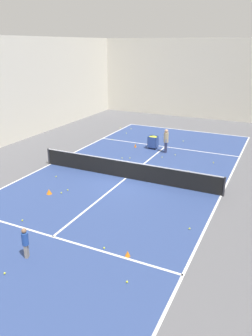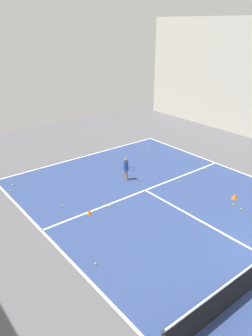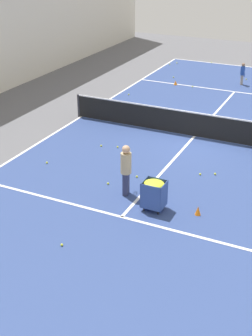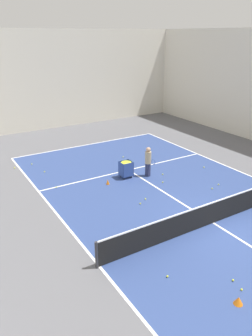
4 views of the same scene
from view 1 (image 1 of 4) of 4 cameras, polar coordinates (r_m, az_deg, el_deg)
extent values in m
plane|color=#5B5B60|center=(18.38, 0.00, -1.78)|extent=(38.97, 38.97, 0.00)
cube|color=navy|center=(18.38, 0.00, -1.78)|extent=(10.49, 24.06, 0.00)
cube|color=white|center=(29.16, 10.37, 6.49)|extent=(10.49, 0.10, 0.00)
cube|color=white|center=(21.04, -12.99, 0.66)|extent=(0.10, 24.06, 0.00)
cube|color=white|center=(16.98, 16.22, -4.65)|extent=(0.10, 24.06, 0.00)
cube|color=white|center=(13.39, -12.63, -11.59)|extent=(10.49, 0.10, 0.00)
cube|color=white|center=(24.16, 6.83, 3.69)|extent=(10.49, 0.10, 0.00)
cube|color=white|center=(18.38, 0.00, -1.77)|extent=(0.10, 13.23, 0.00)
cube|color=silver|center=(33.82, 13.46, 14.77)|extent=(21.40, 0.15, 7.61)
cylinder|color=#2D2D33|center=(20.93, -13.31, 2.00)|extent=(0.10, 0.10, 1.02)
cylinder|color=#2D2D33|center=(16.76, 16.73, -3.15)|extent=(0.10, 0.10, 1.02)
cube|color=black|center=(18.20, 0.00, -0.34)|extent=(10.59, 0.03, 0.95)
cube|color=white|center=(18.02, 0.00, 1.14)|extent=(10.59, 0.04, 0.05)
cube|color=gray|center=(12.35, -16.92, -13.65)|extent=(0.18, 0.22, 0.52)
cylinder|color=#234799|center=(12.09, -17.17, -11.71)|extent=(0.31, 0.31, 0.47)
sphere|color=#846047|center=(11.92, -17.34, -10.40)|extent=(0.17, 0.17, 0.17)
torus|color=#2D478C|center=(12.40, -16.88, -11.42)|extent=(0.13, 0.27, 0.28)
cube|color=#2D3351|center=(22.79, 6.93, 3.59)|extent=(0.20, 0.29, 0.74)
cylinder|color=tan|center=(22.59, 7.01, 5.29)|extent=(0.39, 0.39, 0.66)
sphere|color=tan|center=(22.47, 7.06, 6.41)|extent=(0.25, 0.25, 0.25)
torus|color=#2D478C|center=(22.30, 6.98, 4.65)|extent=(0.08, 0.28, 0.28)
cube|color=#2D478C|center=(23.62, 4.71, 3.70)|extent=(0.64, 0.57, 0.02)
cube|color=#2D478C|center=(23.27, 4.49, 4.44)|extent=(0.64, 0.02, 0.77)
cube|color=#2D478C|center=(23.76, 4.98, 4.77)|extent=(0.64, 0.02, 0.77)
cube|color=#2D478C|center=(23.62, 4.03, 4.70)|extent=(0.02, 0.57, 0.77)
cube|color=#2D478C|center=(23.41, 5.45, 4.51)|extent=(0.02, 0.57, 0.77)
ellipsoid|color=yellow|center=(23.42, 4.76, 5.37)|extent=(0.60, 0.53, 0.16)
cylinder|color=black|center=(23.54, 4.02, 3.49)|extent=(0.05, 0.05, 0.14)
cylinder|color=black|center=(23.39, 5.04, 3.34)|extent=(0.05, 0.05, 0.14)
cylinder|color=black|center=(23.90, 4.37, 3.75)|extent=(0.05, 0.05, 0.14)
cylinder|color=black|center=(23.74, 5.39, 3.60)|extent=(0.05, 0.05, 0.14)
cone|color=orange|center=(23.85, 1.64, 3.94)|extent=(0.17, 0.17, 0.27)
cone|color=orange|center=(16.89, -13.26, -4.03)|extent=(0.28, 0.28, 0.25)
cone|color=orange|center=(11.98, 0.28, -14.67)|extent=(0.19, 0.19, 0.23)
sphere|color=yellow|center=(21.39, 14.99, 0.91)|extent=(0.07, 0.07, 0.07)
sphere|color=yellow|center=(16.85, -11.20, -4.26)|extent=(0.07, 0.07, 0.07)
sphere|color=yellow|center=(18.92, -12.09, -1.47)|extent=(0.07, 0.07, 0.07)
sphere|color=yellow|center=(25.75, -2.42, 4.98)|extent=(0.07, 0.07, 0.07)
sphere|color=yellow|center=(29.45, -1.00, 7.03)|extent=(0.07, 0.07, 0.07)
sphere|color=yellow|center=(10.93, 0.18, -19.22)|extent=(0.07, 0.07, 0.07)
sphere|color=yellow|center=(22.38, 8.55, 2.29)|extent=(0.07, 0.07, 0.07)
sphere|color=yellow|center=(13.77, 11.01, -10.31)|extent=(0.07, 0.07, 0.07)
sphere|color=yellow|center=(11.94, -20.38, -16.80)|extent=(0.07, 0.07, 0.07)
sphere|color=yellow|center=(14.77, -17.61, -8.69)|extent=(0.07, 0.07, 0.07)
sphere|color=yellow|center=(21.01, -9.63, 0.98)|extent=(0.07, 0.07, 0.07)
sphere|color=yellow|center=(19.63, 10.82, -0.54)|extent=(0.07, 0.07, 0.07)
sphere|color=yellow|center=(27.63, 0.06, 6.10)|extent=(0.07, 0.07, 0.07)
sphere|color=yellow|center=(21.80, 6.28, 1.90)|extent=(0.07, 0.07, 0.07)
sphere|color=yellow|center=(19.63, 8.95, -0.41)|extent=(0.07, 0.07, 0.07)
sphere|color=yellow|center=(25.69, 9.92, 4.64)|extent=(0.07, 0.07, 0.07)
sphere|color=yellow|center=(29.09, 0.89, 6.85)|extent=(0.07, 0.07, 0.07)
sphere|color=yellow|center=(21.49, -0.68, 1.74)|extent=(0.07, 0.07, 0.07)
sphere|color=yellow|center=(12.42, -3.83, -13.72)|extent=(0.07, 0.07, 0.07)
sphere|color=yellow|center=(17.10, -10.12, -3.80)|extent=(0.07, 0.07, 0.07)
sphere|color=yellow|center=(21.51, 0.67, 1.76)|extent=(0.07, 0.07, 0.07)
camera|label=2|loc=(18.86, 32.99, 18.16)|focal=35.00mm
camera|label=3|loc=(34.36, 4.95, 21.02)|focal=50.00mm
camera|label=4|loc=(18.00, -42.54, 16.14)|focal=35.00mm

